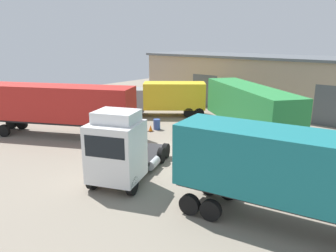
{
  "coord_description": "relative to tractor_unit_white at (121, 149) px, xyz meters",
  "views": [
    {
      "loc": [
        13.72,
        -16.29,
        7.54
      ],
      "look_at": [
        -0.53,
        0.49,
        1.6
      ],
      "focal_mm": 35.0,
      "sensor_mm": 36.0,
      "label": 1
    }
  ],
  "objects": [
    {
      "name": "container_trailer_grey",
      "position": [
        -10.33,
        2.67,
        0.68
      ],
      "size": [
        11.81,
        7.82,
        4.02
      ],
      "rotation": [
        0.0,
        0.0,
        0.49
      ],
      "color": "red",
      "rests_on": "ground_plane"
    },
    {
      "name": "oil_drum",
      "position": [
        -5.72,
        9.1,
        -1.45
      ],
      "size": [
        0.58,
        0.58,
        0.88
      ],
      "color": "#33519E",
      "rests_on": "ground_plane"
    },
    {
      "name": "ground_plane",
      "position": [
        -1.33,
        5.52,
        -1.89
      ],
      "size": [
        60.0,
        60.0,
        0.0
      ],
      "primitive_type": "plane",
      "color": "gray"
    },
    {
      "name": "box_truck_grey",
      "position": [
        -8.52,
        13.55,
        -0.01
      ],
      "size": [
        7.62,
        6.87,
        3.3
      ],
      "rotation": [
        0.0,
        0.0,
        -2.45
      ],
      "color": "gray",
      "rests_on": "ground_plane"
    },
    {
      "name": "warehouse_building",
      "position": [
        -1.33,
        23.2,
        0.98
      ],
      "size": [
        30.76,
        7.86,
        5.72
      ],
      "color": "tan",
      "rests_on": "ground_plane"
    },
    {
      "name": "tractor_unit_white",
      "position": [
        0.0,
        0.0,
        0.0
      ],
      "size": [
        4.82,
        6.95,
        4.02
      ],
      "rotation": [
        0.0,
        0.0,
        -1.17
      ],
      "color": "silver",
      "rests_on": "ground_plane"
    },
    {
      "name": "traffic_cone",
      "position": [
        -5.67,
        8.27,
        -1.63
      ],
      "size": [
        0.4,
        0.4,
        0.55
      ],
      "color": "black",
      "rests_on": "ground_plane"
    },
    {
      "name": "container_trailer_green",
      "position": [
        1.76,
        10.92,
        0.75
      ],
      "size": [
        10.13,
        8.49,
        4.16
      ],
      "rotation": [
        0.0,
        0.0,
        2.5
      ],
      "color": "#28843D",
      "rests_on": "ground_plane"
    },
    {
      "name": "container_trailer_blue",
      "position": [
        8.45,
        1.53,
        0.68
      ],
      "size": [
        9.97,
        4.19,
        4.02
      ],
      "rotation": [
        0.0,
        0.0,
        0.18
      ],
      "color": "#197075",
      "rests_on": "ground_plane"
    }
  ]
}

